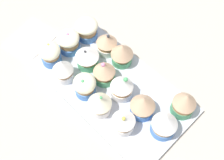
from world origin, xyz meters
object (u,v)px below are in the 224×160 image
at_px(cupcake_5, 69,41).
at_px(baking_tray, 112,87).
at_px(cupcake_12, 107,43).
at_px(napkin, 30,39).
at_px(cupcake_9, 142,106).
at_px(cupcake_7, 104,73).
at_px(cupcake_13, 122,53).
at_px(cupcake_1, 63,70).
at_px(cupcake_4, 123,121).
at_px(cupcake_6, 87,57).
at_px(cupcake_2, 85,86).
at_px(cupcake_10, 165,124).
at_px(cupcake_3, 100,103).
at_px(cupcake_8, 122,86).
at_px(cupcake_11, 87,29).
at_px(cupcake_14, 184,103).
at_px(cupcake_0, 50,54).

bearing_deg(cupcake_5, baking_tray, 0.19).
bearing_deg(cupcake_12, napkin, -146.74).
xyz_separation_m(cupcake_5, cupcake_9, (0.28, -0.00, 0.00)).
relative_size(cupcake_7, cupcake_13, 0.99).
xyz_separation_m(cupcake_1, cupcake_4, (0.21, 0.01, -0.00)).
relative_size(baking_tray, cupcake_6, 6.06).
relative_size(cupcake_2, cupcake_10, 0.94).
distance_m(cupcake_4, cupcake_10, 0.10).
bearing_deg(cupcake_3, cupcake_8, 85.30).
height_order(cupcake_6, cupcake_10, cupcake_10).
xyz_separation_m(cupcake_5, cupcake_11, (0.00, 0.07, -0.00)).
relative_size(cupcake_9, cupcake_11, 1.08).
bearing_deg(baking_tray, cupcake_10, 0.25).
relative_size(cupcake_3, cupcake_11, 1.16).
height_order(cupcake_13, cupcake_14, cupcake_14).
bearing_deg(cupcake_9, cupcake_0, -167.46).
distance_m(cupcake_5, cupcake_11, 0.07).
xyz_separation_m(cupcake_2, cupcake_7, (0.01, 0.06, -0.00)).
xyz_separation_m(cupcake_0, cupcake_4, (0.28, 0.00, -0.00)).
xyz_separation_m(cupcake_3, cupcake_10, (0.15, 0.07, -0.00)).
xyz_separation_m(cupcake_5, cupcake_7, (0.15, -0.00, 0.00)).
distance_m(cupcake_3, cupcake_5, 0.22).
distance_m(cupcake_10, cupcake_12, 0.28).
relative_size(cupcake_7, cupcake_10, 0.94).
height_order(cupcake_6, cupcake_8, cupcake_8).
height_order(cupcake_3, cupcake_4, cupcake_3).
bearing_deg(baking_tray, cupcake_9, -0.78).
relative_size(cupcake_0, cupcake_2, 0.98).
bearing_deg(cupcake_2, cupcake_14, 33.38).
bearing_deg(cupcake_10, cupcake_14, 90.51).
bearing_deg(cupcake_6, cupcake_0, -141.78).
height_order(cupcake_0, cupcake_3, cupcake_3).
height_order(cupcake_1, cupcake_9, cupcake_1).
bearing_deg(cupcake_2, cupcake_9, 23.79).
distance_m(cupcake_3, cupcake_10, 0.17).
distance_m(cupcake_11, napkin, 0.18).
xyz_separation_m(cupcake_8, cupcake_11, (-0.21, 0.07, -0.00)).
xyz_separation_m(cupcake_9, cupcake_12, (-0.20, 0.07, -0.00)).
xyz_separation_m(cupcake_1, cupcake_13, (0.07, 0.15, -0.00)).
xyz_separation_m(cupcake_9, napkin, (-0.40, -0.06, -0.05)).
relative_size(cupcake_6, cupcake_7, 0.99).
xyz_separation_m(cupcake_7, cupcake_12, (-0.07, 0.08, -0.00)).
xyz_separation_m(baking_tray, cupcake_12, (-0.09, 0.07, 0.04)).
bearing_deg(cupcake_8, cupcake_10, -0.24).
relative_size(cupcake_0, cupcake_7, 0.98).
relative_size(cupcake_3, cupcake_12, 1.13).
xyz_separation_m(cupcake_7, cupcake_9, (0.14, 0.00, 0.00)).
bearing_deg(cupcake_13, cupcake_5, -150.93).
height_order(cupcake_2, cupcake_3, cupcake_3).
bearing_deg(cupcake_4, cupcake_10, 41.42).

